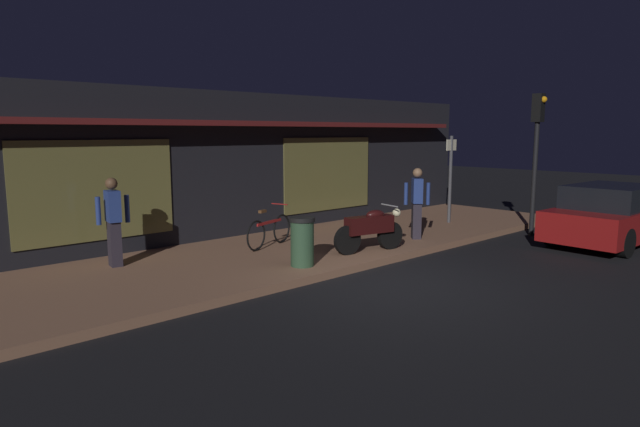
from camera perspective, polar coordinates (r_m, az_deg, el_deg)
The scene contains 11 objects.
ground_plane at distance 9.81m, azimuth 7.71°, elevation -7.28°, with size 60.00×60.00×0.00m, color black.
sidewalk_slab at distance 11.85m, azimuth -3.61°, elevation -4.10°, with size 18.00×4.00×0.15m, color #8C6047.
storefront_building at distance 14.37m, azimuth -12.33°, elevation 4.90°, with size 18.00×3.30×3.60m.
motorcycle at distance 11.56m, azimuth 5.29°, elevation -1.55°, with size 1.69×0.64×0.97m.
bicycle_parked at distance 12.06m, azimuth -5.30°, elevation -1.80°, with size 1.59×0.61×0.91m.
person_photographer at distance 10.91m, azimuth -20.70°, elevation -0.63°, with size 0.62×0.41×1.67m.
person_bystander at distance 13.07m, azimuth 10.04°, elevation 1.21°, with size 0.50×0.49×1.67m.
sign_post at distance 15.58m, azimuth 13.42°, elevation 4.04°, with size 0.44×0.09×2.40m.
trash_bin at distance 10.29m, azimuth -1.86°, elevation -2.91°, with size 0.48×0.48×0.93m.
traffic_light_pole at distance 14.93m, azimuth 21.62°, elevation 7.22°, with size 0.24×0.33×3.60m.
parked_car_near at distance 14.74m, azimuth 28.17°, elevation -0.13°, with size 4.16×1.91×1.42m.
Camera 1 is at (-7.35, -5.94, 2.65)m, focal length 30.75 mm.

